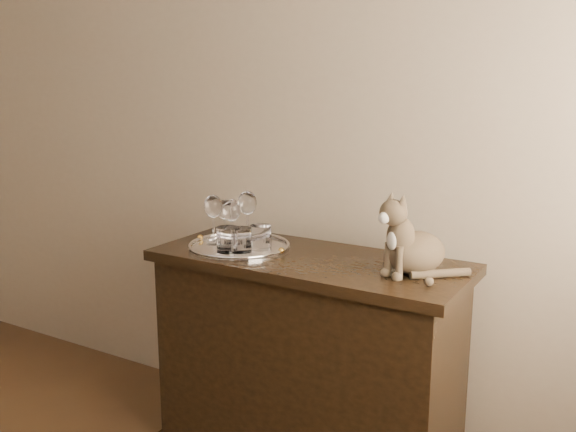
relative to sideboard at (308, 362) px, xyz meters
name	(u,v)px	position (x,y,z in m)	size (l,w,h in m)	color
wall_back	(226,114)	(-0.60, 0.31, 0.93)	(4.00, 0.10, 2.70)	tan
sideboard	(308,362)	(0.00, 0.00, 0.00)	(1.20, 0.50, 0.85)	black
tray	(239,247)	(-0.30, -0.03, 0.43)	(0.40, 0.40, 0.01)	silver
wine_glass_a	(225,220)	(-0.40, 0.01, 0.52)	(0.06, 0.06, 0.17)	silver
wine_glass_b	(247,216)	(-0.32, 0.06, 0.54)	(0.08, 0.08, 0.21)	silver
wine_glass_c	(213,219)	(-0.42, -0.04, 0.53)	(0.07, 0.07, 0.20)	silver
wine_glass_d	(232,223)	(-0.33, -0.04, 0.53)	(0.07, 0.07, 0.19)	white
tumbler_a	(241,240)	(-0.25, -0.09, 0.48)	(0.08, 0.08, 0.09)	white
tumbler_b	(228,239)	(-0.29, -0.12, 0.48)	(0.09, 0.09, 0.10)	silver
tumbler_c	(261,237)	(-0.20, -0.02, 0.48)	(0.08, 0.08, 0.09)	silver
cat	(416,232)	(0.41, 0.02, 0.57)	(0.29, 0.27, 0.29)	#4E3C2E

